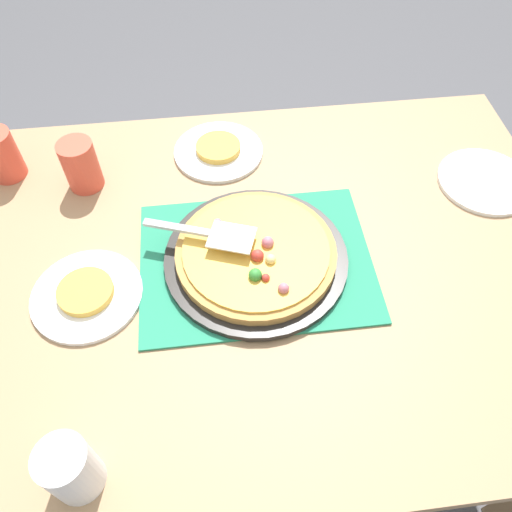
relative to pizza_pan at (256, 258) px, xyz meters
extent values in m
plane|color=#4C4C51|center=(0.00, 0.00, -0.76)|extent=(8.00, 8.00, 0.00)
cube|color=#9E7A56|center=(0.00, 0.00, -0.03)|extent=(1.40, 1.00, 0.03)
cube|color=#9E7A56|center=(-0.64, -0.44, -0.40)|extent=(0.07, 0.07, 0.72)
cube|color=#9E7A56|center=(0.64, -0.44, -0.40)|extent=(0.07, 0.07, 0.72)
cube|color=#237F5B|center=(0.00, 0.00, -0.01)|extent=(0.48, 0.36, 0.01)
cylinder|color=black|center=(0.00, 0.00, 0.00)|extent=(0.38, 0.38, 0.01)
cylinder|color=#B78442|center=(0.00, 0.00, 0.02)|extent=(0.33, 0.33, 0.02)
cylinder|color=gold|center=(0.00, 0.00, 0.03)|extent=(0.30, 0.30, 0.01)
sphere|color=#E5CC7F|center=(0.05, -0.01, 0.04)|extent=(0.02, 0.02, 0.02)
sphere|color=#E5CC7F|center=(-0.02, 0.03, 0.04)|extent=(0.02, 0.02, 0.02)
sphere|color=#B76675|center=(-0.02, -0.01, 0.04)|extent=(0.03, 0.03, 0.03)
sphere|color=#B76675|center=(0.07, -0.07, 0.04)|extent=(0.02, 0.02, 0.02)
sphere|color=#B76675|center=(-0.04, 0.11, 0.04)|extent=(0.02, 0.02, 0.02)
sphere|color=#338433|center=(0.01, 0.07, 0.04)|extent=(0.03, 0.03, 0.03)
sphere|color=red|center=(0.00, 0.02, 0.04)|extent=(0.03, 0.03, 0.03)
sphere|color=red|center=(-0.01, 0.08, 0.04)|extent=(0.02, 0.02, 0.02)
cylinder|color=white|center=(0.34, 0.05, -0.01)|extent=(0.22, 0.22, 0.01)
cylinder|color=white|center=(0.05, -0.35, -0.01)|extent=(0.22, 0.22, 0.01)
cylinder|color=white|center=(-0.57, -0.17, -0.01)|extent=(0.22, 0.22, 0.01)
cylinder|color=gold|center=(0.34, 0.05, 0.01)|extent=(0.11, 0.11, 0.02)
cylinder|color=gold|center=(0.05, -0.35, 0.01)|extent=(0.11, 0.11, 0.02)
cylinder|color=white|center=(0.33, 0.39, 0.05)|extent=(0.08, 0.08, 0.12)
cylinder|color=#E04C38|center=(0.55, -0.33, 0.05)|extent=(0.08, 0.08, 0.12)
cylinder|color=#E04C38|center=(0.37, -0.27, 0.05)|extent=(0.08, 0.08, 0.12)
cube|color=silver|center=(0.05, -0.02, 0.05)|extent=(0.11, 0.10, 0.00)
cube|color=#B2B2B7|center=(0.16, -0.05, 0.05)|extent=(0.14, 0.06, 0.01)
camera|label=1|loc=(0.08, 0.63, 0.84)|focal=35.66mm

